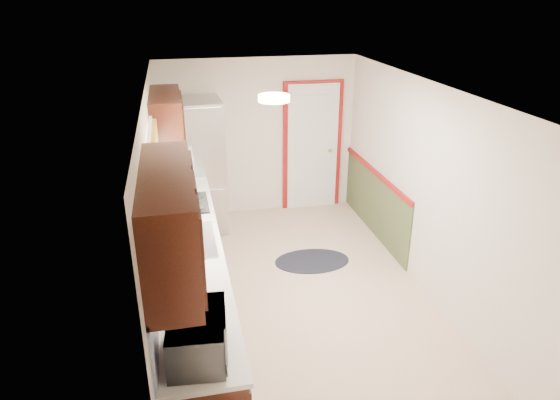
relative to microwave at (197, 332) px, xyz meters
name	(u,v)px	position (x,y,z in m)	size (l,w,h in m)	color
room_shell	(298,200)	(1.20, 1.95, 0.06)	(3.20, 5.20, 2.52)	beige
kitchen_run	(186,257)	(-0.04, 1.66, -0.33)	(0.63, 4.00, 2.20)	#36140C
back_wall_trim	(325,159)	(2.19, 4.16, -0.25)	(1.12, 2.30, 2.08)	maroon
ceiling_fixture	(274,98)	(0.90, 1.75, 1.22)	(0.30, 0.30, 0.06)	#FFD88C
microwave	(197,332)	(0.00, 0.00, 0.00)	(0.59, 0.32, 0.40)	white
refrigerator	(195,167)	(0.20, 4.00, -0.18)	(0.83, 0.81, 1.92)	#B7B7BC
rug	(312,261)	(1.58, 2.65, -1.13)	(0.98, 0.63, 0.01)	black
cooktop	(185,204)	(0.01, 2.70, -0.19)	(0.53, 0.64, 0.02)	black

